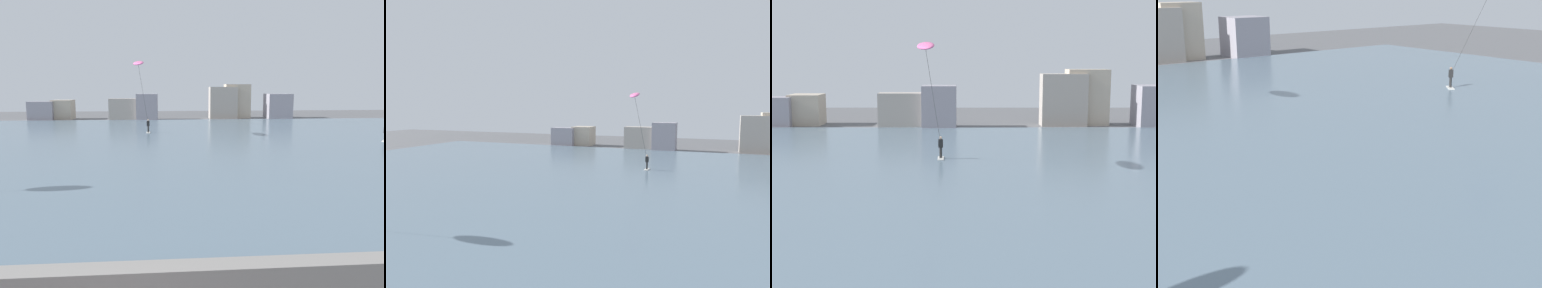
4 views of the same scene
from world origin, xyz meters
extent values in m
cube|color=#B7A893|center=(14.49, 59.55, 3.04)|extent=(4.48, 2.78, 6.09)
cube|color=gray|center=(21.67, 58.24, 2.20)|extent=(4.30, 3.97, 4.40)
cube|color=silver|center=(23.75, 29.61, 0.13)|extent=(1.22, 1.37, 0.06)
cylinder|color=black|center=(23.75, 29.61, 0.55)|extent=(0.20, 0.20, 0.78)
cube|color=black|center=(23.75, 29.61, 1.24)|extent=(0.40, 0.38, 0.60)
sphere|color=#9E7051|center=(23.75, 29.61, 1.65)|extent=(0.20, 0.20, 0.20)
cylinder|color=#333333|center=(24.27, 28.12, 4.84)|extent=(1.08, 3.01, 7.32)
camera|label=1|loc=(1.14, -5.10, 5.57)|focal=33.61mm
camera|label=2|loc=(6.70, -0.27, 7.10)|focal=33.24mm
camera|label=3|loc=(0.98, -1.62, 7.52)|focal=52.07mm
camera|label=4|loc=(-9.69, 1.52, 8.01)|focal=51.81mm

